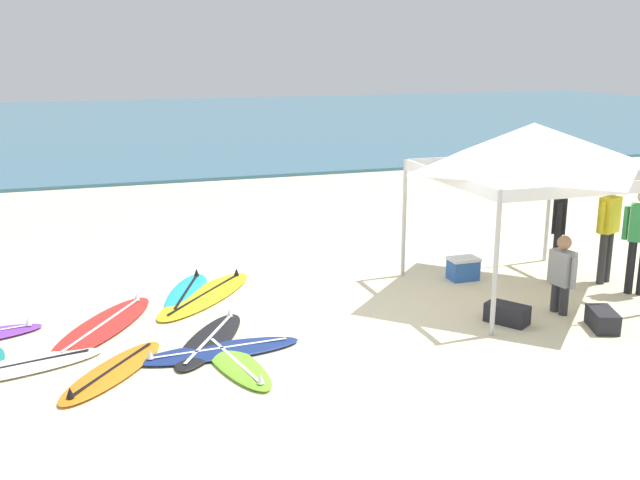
% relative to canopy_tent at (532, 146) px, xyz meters
% --- Properties ---
extents(ground_plane, '(80.00, 80.00, 0.00)m').
position_rel_canopy_tent_xyz_m(ground_plane, '(-2.85, -0.19, -2.39)').
color(ground_plane, beige).
extents(sea, '(80.00, 36.00, 0.10)m').
position_rel_canopy_tent_xyz_m(sea, '(-2.85, 29.89, -2.34)').
color(sea, '#386B84').
rests_on(sea, ground).
extents(canopy_tent, '(3.04, 3.04, 2.75)m').
position_rel_canopy_tent_xyz_m(canopy_tent, '(0.00, 0.00, 0.00)').
color(canopy_tent, '#B7B7BC').
rests_on(canopy_tent, ground).
extents(surfboard_yellow, '(2.18, 2.38, 0.19)m').
position_rel_canopy_tent_xyz_m(surfboard_yellow, '(-4.93, 1.41, -2.35)').
color(surfboard_yellow, yellow).
rests_on(surfboard_yellow, ground).
extents(surfboard_black, '(1.52, 2.04, 0.19)m').
position_rel_canopy_tent_xyz_m(surfboard_black, '(-5.21, -0.46, -2.35)').
color(surfboard_black, black).
rests_on(surfboard_black, ground).
extents(surfboard_red, '(1.89, 2.46, 0.19)m').
position_rel_canopy_tent_xyz_m(surfboard_red, '(-6.54, 0.56, -2.35)').
color(surfboard_red, red).
rests_on(surfboard_red, ground).
extents(surfboard_white, '(2.31, 1.08, 0.19)m').
position_rel_canopy_tent_xyz_m(surfboard_white, '(-7.71, -0.59, -2.35)').
color(surfboard_white, white).
rests_on(surfboard_white, ground).
extents(surfboard_orange, '(1.62, 1.87, 0.19)m').
position_rel_canopy_tent_xyz_m(surfboard_orange, '(-6.52, -1.08, -2.35)').
color(surfboard_orange, orange).
rests_on(surfboard_orange, ground).
extents(surfboard_navy, '(2.19, 0.68, 0.19)m').
position_rel_canopy_tent_xyz_m(surfboard_navy, '(-5.17, -0.87, -2.35)').
color(surfboard_navy, navy).
rests_on(surfboard_navy, ground).
extents(surfboard_lime, '(0.84, 1.91, 0.19)m').
position_rel_canopy_tent_xyz_m(surfboard_lime, '(-5.04, -1.31, -2.35)').
color(surfboard_lime, '#7AD12D').
rests_on(surfboard_lime, ground).
extents(surfboard_cyan, '(1.22, 2.08, 0.19)m').
position_rel_canopy_tent_xyz_m(surfboard_cyan, '(-5.20, 1.63, -2.35)').
color(surfboard_cyan, '#23B2CC').
rests_on(surfboard_cyan, ground).
extents(person_black, '(0.39, 0.46, 1.71)m').
position_rel_canopy_tent_xyz_m(person_black, '(0.82, 0.28, -1.40)').
color(person_black, black).
rests_on(person_black, ground).
extents(person_yellow, '(0.52, 0.34, 1.71)m').
position_rel_canopy_tent_xyz_m(person_yellow, '(1.60, 0.01, -1.40)').
color(person_yellow, '#2D2D33').
rests_on(person_yellow, ground).
extents(person_green, '(0.43, 0.40, 1.71)m').
position_rel_canopy_tent_xyz_m(person_green, '(1.68, -0.64, -1.40)').
color(person_green, black).
rests_on(person_green, ground).
extents(person_grey, '(0.27, 0.55, 1.20)m').
position_rel_canopy_tent_xyz_m(person_grey, '(-0.03, -1.00, -1.73)').
color(person_grey, '#2D2D33').
rests_on(person_grey, ground).
extents(gear_bag_near_tent, '(0.59, 0.68, 0.28)m').
position_rel_canopy_tent_xyz_m(gear_bag_near_tent, '(-1.00, -1.12, -2.25)').
color(gear_bag_near_tent, '#232328').
rests_on(gear_bag_near_tent, ground).
extents(gear_bag_by_pole, '(0.51, 0.67, 0.28)m').
position_rel_canopy_tent_xyz_m(gear_bag_by_pole, '(0.15, -1.75, -2.25)').
color(gear_bag_by_pole, '#232328').
rests_on(gear_bag_by_pole, ground).
extents(cooler_box, '(0.50, 0.36, 0.39)m').
position_rel_canopy_tent_xyz_m(cooler_box, '(-0.57, 0.92, -2.19)').
color(cooler_box, '#2D60B7').
rests_on(cooler_box, ground).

